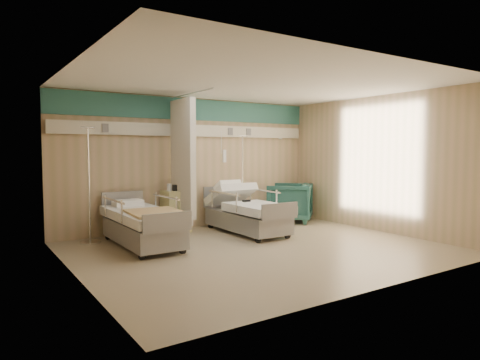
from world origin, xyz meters
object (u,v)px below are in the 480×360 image
Objects in this scene: bed_right at (247,217)px; bed_left at (143,228)px; bedside_cabinet at (176,211)px; visitor_armchair at (290,202)px; iv_stand_right at (242,206)px; iv_stand_left at (90,220)px.

bed_right is 1.00× the size of bed_left.
bedside_cabinet reaches higher than bed_right.
visitor_armchair is at bearing -6.14° from bedside_cabinet.
iv_stand_right is (1.65, 0.01, -0.01)m from bedside_cabinet.
bedside_cabinet is at bearing 4.84° from iv_stand_left.
bed_right is at bearing -22.65° from visitor_armchair.
bedside_cabinet is (-1.15, 0.90, 0.11)m from bed_right.
iv_stand_right is 3.42m from iv_stand_left.
visitor_armchair is at bearing 8.88° from bed_left.
iv_stand_right reaches higher than visitor_armchair.
iv_stand_left is at bearing -177.36° from iv_stand_right.
bed_right is at bearing 0.00° from bed_left.
iv_stand_right is at bearing 18.59° from bed_left.
iv_stand_left reaches higher than visitor_armchair.
visitor_armchair is (3.84, 0.60, 0.14)m from bed_left.
visitor_armchair is (1.64, 0.60, 0.14)m from bed_right.
iv_stand_left is (-1.76, -0.15, 0.00)m from bedside_cabinet.
iv_stand_right is (2.70, 0.91, 0.10)m from bed_left.
visitor_armchair is (2.79, -0.30, 0.03)m from bedside_cabinet.
iv_stand_right is at bearing 61.16° from bed_right.
iv_stand_left reaches higher than bedside_cabinet.
bedside_cabinet is 1.65m from iv_stand_right.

